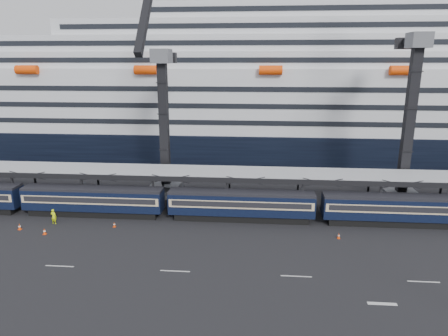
{
  "coord_description": "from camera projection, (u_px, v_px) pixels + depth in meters",
  "views": [
    {
      "loc": [
        -6.14,
        -39.31,
        20.31
      ],
      "look_at": [
        -10.25,
        10.0,
        7.03
      ],
      "focal_mm": 32.0,
      "sensor_mm": 36.0,
      "label": 1
    }
  ],
  "objects": [
    {
      "name": "ground",
      "position": [
        312.0,
        258.0,
        42.6
      ],
      "size": [
        260.0,
        260.0,
        0.0
      ],
      "primitive_type": "plane",
      "color": "black",
      "rests_on": "ground"
    },
    {
      "name": "lane_markings",
      "position": [
        408.0,
        288.0,
        36.91
      ],
      "size": [
        111.0,
        4.27,
        0.02
      ],
      "color": "beige",
      "rests_on": "ground"
    },
    {
      "name": "train",
      "position": [
        267.0,
        205.0,
        52.03
      ],
      "size": [
        133.05,
        3.0,
        4.05
      ],
      "color": "black",
      "rests_on": "ground"
    },
    {
      "name": "canopy",
      "position": [
        301.0,
        175.0,
        54.72
      ],
      "size": [
        130.0,
        6.25,
        5.53
      ],
      "color": "#A0A3A8",
      "rests_on": "ground"
    },
    {
      "name": "cruise_ship",
      "position": [
        282.0,
        100.0,
        83.75
      ],
      "size": [
        214.09,
        28.84,
        34.0
      ],
      "color": "black",
      "rests_on": "ground"
    },
    {
      "name": "crane_dark_near",
      "position": [
        163.0,
        120.0,
        59.01
      ],
      "size": [
        4.5,
        17.75,
        35.08
      ],
      "color": "#505258",
      "rests_on": "ground"
    },
    {
      "name": "crane_dark_mid",
      "position": [
        411.0,
        113.0,
        54.86
      ],
      "size": [
        4.5,
        18.24,
        39.64
      ],
      "color": "#505258",
      "rests_on": "ground"
    },
    {
      "name": "worker",
      "position": [
        54.0,
        217.0,
        51.23
      ],
      "size": [
        0.77,
        0.54,
        2.0
      ],
      "primitive_type": "imported",
      "rotation": [
        0.0,
        0.0,
        3.06
      ],
      "color": "#DFFF0D",
      "rests_on": "ground"
    },
    {
      "name": "traffic_cone_a",
      "position": [
        20.0,
        227.0,
        49.62
      ],
      "size": [
        0.4,
        0.4,
        0.8
      ],
      "color": "#F74307",
      "rests_on": "ground"
    },
    {
      "name": "traffic_cone_b",
      "position": [
        44.0,
        231.0,
        48.26
      ],
      "size": [
        0.4,
        0.4,
        0.79
      ],
      "color": "#F74307",
      "rests_on": "ground"
    },
    {
      "name": "traffic_cone_c",
      "position": [
        114.0,
        224.0,
        50.41
      ],
      "size": [
        0.34,
        0.34,
        0.68
      ],
      "color": "#F74307",
      "rests_on": "ground"
    },
    {
      "name": "traffic_cone_d",
      "position": [
        339.0,
        236.0,
        47.15
      ],
      "size": [
        0.35,
        0.35,
        0.69
      ],
      "color": "#F74307",
      "rests_on": "ground"
    }
  ]
}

